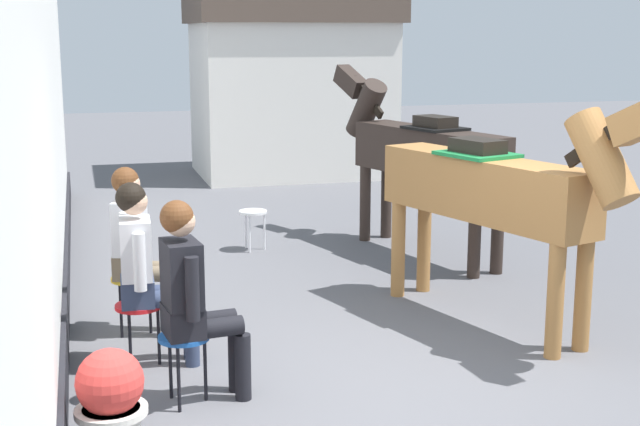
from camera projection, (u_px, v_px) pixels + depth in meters
The scene contains 10 objects.
ground_plane at pixel (311, 278), 8.96m from camera, with size 40.00×40.00×0.00m, color #56565B.
pub_facade_wall at pixel (31, 156), 6.57m from camera, with size 0.34×14.00×3.40m.
distant_cottage at pixel (291, 71), 15.27m from camera, with size 3.40×2.60×3.50m.
seated_visitor_near at pixel (192, 291), 5.80m from camera, with size 0.61×0.49×1.39m.
seated_visitor_middle at pixel (145, 265), 6.46m from camera, with size 0.61×0.49×1.39m.
seated_visitor_far at pixel (138, 242), 7.17m from camera, with size 0.61×0.48×1.39m.
saddled_horse_near at pixel (495, 191), 7.31m from camera, with size 1.16×2.90×2.06m.
saddled_horse_far at pixel (421, 151), 9.74m from camera, with size 1.12×2.91×2.06m.
flower_planter_far at pixel (111, 399), 5.17m from camera, with size 0.43×0.43×0.64m.
spare_stool_white at pixel (253, 216), 10.03m from camera, with size 0.32×0.32×0.46m.
Camera 1 is at (-2.20, -5.36, 2.44)m, focal length 49.60 mm.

